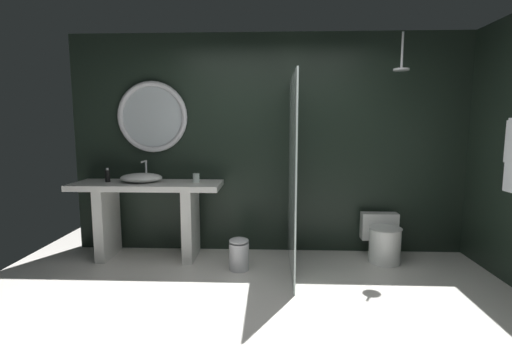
% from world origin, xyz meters
% --- Properties ---
extents(ground_plane, '(5.76, 5.76, 0.00)m').
position_xyz_m(ground_plane, '(0.00, 0.00, 0.00)').
color(ground_plane, silver).
extents(back_wall_panel, '(4.80, 0.10, 2.60)m').
position_xyz_m(back_wall_panel, '(0.00, 1.90, 1.30)').
color(back_wall_panel, black).
rests_on(back_wall_panel, ground_plane).
extents(vanity_counter, '(1.69, 0.58, 0.88)m').
position_xyz_m(vanity_counter, '(-1.42, 1.54, 0.59)').
color(vanity_counter, silver).
rests_on(vanity_counter, ground_plane).
extents(vessel_sink, '(0.48, 0.39, 0.24)m').
position_xyz_m(vessel_sink, '(-1.50, 1.56, 0.94)').
color(vessel_sink, white).
rests_on(vessel_sink, vanity_counter).
extents(tumbler_cup, '(0.08, 0.08, 0.10)m').
position_xyz_m(tumbler_cup, '(-0.87, 1.59, 0.93)').
color(tumbler_cup, silver).
rests_on(tumbler_cup, vanity_counter).
extents(soap_dispenser, '(0.06, 0.06, 0.16)m').
position_xyz_m(soap_dispenser, '(-1.89, 1.57, 0.96)').
color(soap_dispenser, black).
rests_on(soap_dispenser, vanity_counter).
extents(round_wall_mirror, '(0.84, 0.07, 0.84)m').
position_xyz_m(round_wall_mirror, '(-1.42, 1.81, 1.63)').
color(round_wall_mirror, silver).
extents(shower_glass_panel, '(0.02, 1.26, 2.03)m').
position_xyz_m(shower_glass_panel, '(0.22, 1.22, 1.02)').
color(shower_glass_panel, silver).
rests_on(shower_glass_panel, ground_plane).
extents(rain_shower_head, '(0.17, 0.17, 0.39)m').
position_xyz_m(rain_shower_head, '(1.36, 1.48, 2.17)').
color(rain_shower_head, silver).
extents(toilet, '(0.42, 0.52, 0.51)m').
position_xyz_m(toilet, '(1.27, 1.54, 0.25)').
color(toilet, white).
rests_on(toilet, ground_plane).
extents(waste_bin, '(0.21, 0.21, 0.35)m').
position_xyz_m(waste_bin, '(-0.34, 1.19, 0.18)').
color(waste_bin, silver).
rests_on(waste_bin, ground_plane).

